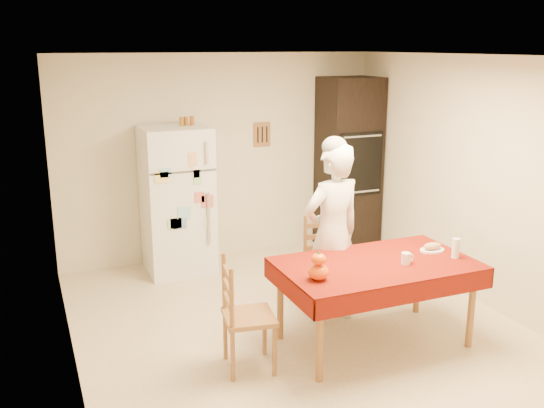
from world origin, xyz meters
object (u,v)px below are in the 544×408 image
refrigerator (177,200)px  bread_plate (432,250)px  oven_cabinet (349,164)px  seated_woman (332,234)px  wine_glass (456,248)px  chair_far (325,259)px  dining_table (376,270)px  chair_left (241,311)px  coffee_mug (406,258)px  pumpkin_lower (318,272)px

refrigerator → bread_plate: size_ratio=7.08×
refrigerator → oven_cabinet: 2.29m
oven_cabinet → seated_woman: (-1.27, -1.94, -0.23)m
wine_glass → bread_plate: wine_glass is taller
chair_far → dining_table: bearing=-77.5°
dining_table → oven_cabinet: bearing=65.7°
chair_far → seated_woman: bearing=-97.4°
chair_left → seated_woman: bearing=-55.5°
dining_table → wine_glass: wine_glass is taller
chair_far → seated_woman: size_ratio=0.55×
dining_table → coffee_mug: coffee_mug is taller
wine_glass → refrigerator: bearing=125.4°
refrigerator → dining_table: refrigerator is taller
coffee_mug → wine_glass: size_ratio=0.57×
wine_glass → chair_far: bearing=126.8°
coffee_mug → chair_left: bearing=173.6°
refrigerator → coffee_mug: bearing=-62.2°
chair_left → wine_glass: size_ratio=5.40×
dining_table → coffee_mug: (0.21, -0.13, 0.12)m
chair_far → wine_glass: bearing=-44.0°
seated_woman → chair_far: bearing=-117.3°
coffee_mug → dining_table: bearing=149.0°
seated_woman → refrigerator: bearing=-72.4°
chair_left → seated_woman: 1.27m
dining_table → refrigerator: bearing=115.1°
seated_woman → pumpkin_lower: 0.88m
chair_far → bread_plate: 1.08m
chair_left → bread_plate: bearing=-80.3°
chair_far → bread_plate: (0.68, -0.80, 0.26)m
coffee_mug → bread_plate: (0.42, 0.19, -0.04)m
dining_table → coffee_mug: size_ratio=17.00×
dining_table → chair_left: size_ratio=1.79×
chair_left → wine_glass: (1.95, -0.20, 0.34)m
coffee_mug → wine_glass: wine_glass is taller
chair_left → seated_woman: size_ratio=0.55×
chair_far → pumpkin_lower: 1.22m
chair_far → chair_left: (-1.19, -0.82, 0.00)m
dining_table → chair_left: 1.25m
coffee_mug → pumpkin_lower: (-0.86, -0.03, 0.01)m
oven_cabinet → coffee_mug: 2.80m
pumpkin_lower → oven_cabinet: bearing=56.3°
oven_cabinet → pumpkin_lower: bearing=-123.7°
refrigerator → seated_woman: bearing=-61.9°
chair_far → coffee_mug: 1.06m
pumpkin_lower → bread_plate: (1.27, 0.22, -0.05)m
oven_cabinet → bread_plate: 2.51m
seated_woman → coffee_mug: 0.77m
refrigerator → chair_left: 2.44m
refrigerator → seated_woman: 2.15m
oven_cabinet → wine_glass: bearing=-99.0°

